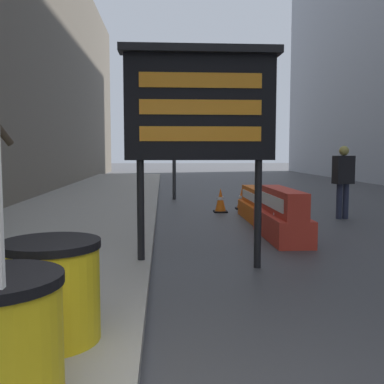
{
  "coord_description": "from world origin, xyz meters",
  "views": [
    {
      "loc": [
        0.17,
        -1.87,
        1.62
      ],
      "look_at": [
        0.67,
        5.7,
        0.93
      ],
      "focal_mm": 42.0,
      "sensor_mm": 36.0,
      "label": 1
    }
  ],
  "objects_px": {
    "message_board": "(200,107)",
    "traffic_light_near_curb": "(174,112)",
    "jersey_barrier_orange_far": "(256,206)",
    "pedestrian_worker": "(343,176)",
    "traffic_cone_near": "(279,219)",
    "traffic_cone_far": "(220,201)",
    "traffic_cone_mid": "(242,199)",
    "jersey_barrier_red_striped": "(282,217)",
    "barrel_drum_middle": "(52,290)"
  },
  "relations": [
    {
      "from": "traffic_cone_near",
      "to": "barrel_drum_middle",
      "type": "bearing_deg",
      "value": -123.62
    },
    {
      "from": "traffic_cone_far",
      "to": "jersey_barrier_red_striped",
      "type": "bearing_deg",
      "value": -79.69
    },
    {
      "from": "traffic_cone_near",
      "to": "traffic_cone_mid",
      "type": "distance_m",
      "value": 4.45
    },
    {
      "from": "message_board",
      "to": "traffic_light_near_curb",
      "type": "height_order",
      "value": "traffic_light_near_curb"
    },
    {
      "from": "message_board",
      "to": "pedestrian_worker",
      "type": "height_order",
      "value": "message_board"
    },
    {
      "from": "traffic_cone_far",
      "to": "pedestrian_worker",
      "type": "xyz_separation_m",
      "value": [
        2.78,
        -1.34,
        0.72
      ]
    },
    {
      "from": "message_board",
      "to": "traffic_cone_mid",
      "type": "height_order",
      "value": "message_board"
    },
    {
      "from": "pedestrian_worker",
      "to": "traffic_light_near_curb",
      "type": "bearing_deg",
      "value": -60.07
    },
    {
      "from": "jersey_barrier_orange_far",
      "to": "pedestrian_worker",
      "type": "distance_m",
      "value": 2.23
    },
    {
      "from": "jersey_barrier_orange_far",
      "to": "jersey_barrier_red_striped",
      "type": "bearing_deg",
      "value": -90.0
    },
    {
      "from": "message_board",
      "to": "jersey_barrier_red_striped",
      "type": "relative_size",
      "value": 1.46
    },
    {
      "from": "traffic_cone_far",
      "to": "traffic_light_near_curb",
      "type": "distance_m",
      "value": 4.29
    },
    {
      "from": "message_board",
      "to": "traffic_cone_far",
      "type": "relative_size",
      "value": 4.64
    },
    {
      "from": "pedestrian_worker",
      "to": "traffic_cone_far",
      "type": "bearing_deg",
      "value": -36.57
    },
    {
      "from": "jersey_barrier_orange_far",
      "to": "pedestrian_worker",
      "type": "relative_size",
      "value": 1.23
    },
    {
      "from": "jersey_barrier_orange_far",
      "to": "traffic_cone_far",
      "type": "relative_size",
      "value": 3.33
    },
    {
      "from": "barrel_drum_middle",
      "to": "traffic_cone_near",
      "type": "bearing_deg",
      "value": 56.38
    },
    {
      "from": "traffic_cone_near",
      "to": "traffic_cone_mid",
      "type": "bearing_deg",
      "value": 88.65
    },
    {
      "from": "barrel_drum_middle",
      "to": "jersey_barrier_red_striped",
      "type": "relative_size",
      "value": 0.39
    },
    {
      "from": "traffic_cone_far",
      "to": "traffic_light_near_curb",
      "type": "relative_size",
      "value": 0.16
    },
    {
      "from": "message_board",
      "to": "traffic_cone_mid",
      "type": "bearing_deg",
      "value": 74.92
    },
    {
      "from": "traffic_cone_near",
      "to": "traffic_cone_far",
      "type": "relative_size",
      "value": 1.23
    },
    {
      "from": "message_board",
      "to": "traffic_cone_mid",
      "type": "relative_size",
      "value": 5.08
    },
    {
      "from": "jersey_barrier_orange_far",
      "to": "barrel_drum_middle",
      "type": "bearing_deg",
      "value": -113.85
    },
    {
      "from": "traffic_cone_near",
      "to": "traffic_cone_mid",
      "type": "relative_size",
      "value": 1.35
    },
    {
      "from": "traffic_cone_near",
      "to": "pedestrian_worker",
      "type": "relative_size",
      "value": 0.46
    },
    {
      "from": "pedestrian_worker",
      "to": "barrel_drum_middle",
      "type": "bearing_deg",
      "value": 42.43
    },
    {
      "from": "message_board",
      "to": "traffic_cone_far",
      "type": "distance_m",
      "value": 6.11
    },
    {
      "from": "jersey_barrier_orange_far",
      "to": "traffic_cone_mid",
      "type": "relative_size",
      "value": 3.64
    },
    {
      "from": "message_board",
      "to": "barrel_drum_middle",
      "type": "bearing_deg",
      "value": -117.97
    },
    {
      "from": "message_board",
      "to": "pedestrian_worker",
      "type": "xyz_separation_m",
      "value": [
        3.81,
        4.38,
        -1.18
      ]
    },
    {
      "from": "message_board",
      "to": "jersey_barrier_red_striped",
      "type": "xyz_separation_m",
      "value": [
        1.7,
        2.03,
        -1.81
      ]
    },
    {
      "from": "traffic_cone_far",
      "to": "message_board",
      "type": "bearing_deg",
      "value": -100.18
    },
    {
      "from": "barrel_drum_middle",
      "to": "traffic_cone_far",
      "type": "bearing_deg",
      "value": 73.86
    },
    {
      "from": "barrel_drum_middle",
      "to": "traffic_cone_mid",
      "type": "distance_m",
      "value": 9.46
    },
    {
      "from": "jersey_barrier_red_striped",
      "to": "traffic_cone_near",
      "type": "bearing_deg",
      "value": -123.96
    },
    {
      "from": "traffic_cone_near",
      "to": "traffic_light_near_curb",
      "type": "xyz_separation_m",
      "value": [
        -1.72,
        7.04,
        2.52
      ]
    },
    {
      "from": "jersey_barrier_red_striped",
      "to": "traffic_cone_near",
      "type": "relative_size",
      "value": 2.58
    },
    {
      "from": "traffic_light_near_curb",
      "to": "pedestrian_worker",
      "type": "relative_size",
      "value": 2.3
    },
    {
      "from": "traffic_cone_mid",
      "to": "traffic_light_near_curb",
      "type": "relative_size",
      "value": 0.15
    },
    {
      "from": "traffic_cone_near",
      "to": "traffic_cone_mid",
      "type": "height_order",
      "value": "traffic_cone_near"
    },
    {
      "from": "message_board",
      "to": "jersey_barrier_red_striped",
      "type": "bearing_deg",
      "value": 50.08
    },
    {
      "from": "message_board",
      "to": "traffic_light_near_curb",
      "type": "xyz_separation_m",
      "value": [
        -0.12,
        8.93,
        0.7
      ]
    },
    {
      "from": "jersey_barrier_orange_far",
      "to": "traffic_cone_mid",
      "type": "distance_m",
      "value": 1.97
    },
    {
      "from": "jersey_barrier_orange_far",
      "to": "traffic_light_near_curb",
      "type": "distance_m",
      "value": 5.55
    },
    {
      "from": "barrel_drum_middle",
      "to": "traffic_cone_mid",
      "type": "relative_size",
      "value": 1.35
    },
    {
      "from": "jersey_barrier_red_striped",
      "to": "pedestrian_worker",
      "type": "height_order",
      "value": "pedestrian_worker"
    },
    {
      "from": "barrel_drum_middle",
      "to": "jersey_barrier_orange_far",
      "type": "relative_size",
      "value": 0.37
    },
    {
      "from": "barrel_drum_middle",
      "to": "jersey_barrier_red_striped",
      "type": "xyz_separation_m",
      "value": [
        3.08,
        4.63,
        -0.13
      ]
    },
    {
      "from": "traffic_cone_near",
      "to": "traffic_cone_far",
      "type": "height_order",
      "value": "traffic_cone_near"
    }
  ]
}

